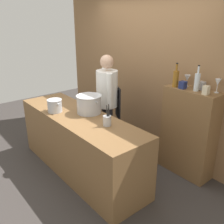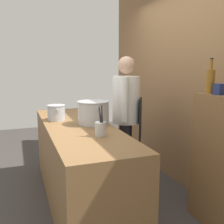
{
  "view_description": "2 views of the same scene",
  "coord_description": "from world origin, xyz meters",
  "views": [
    {
      "loc": [
        2.82,
        -1.72,
        2.21
      ],
      "look_at": [
        0.25,
        0.4,
        0.93
      ],
      "focal_mm": 40.29,
      "sensor_mm": 36.0,
      "label": 1
    },
    {
      "loc": [
        2.77,
        -0.62,
        1.54
      ],
      "look_at": [
        0.17,
        0.34,
        1.05
      ],
      "focal_mm": 41.83,
      "sensor_mm": 36.0,
      "label": 2
    }
  ],
  "objects": [
    {
      "name": "stockpot_large",
      "position": [
        0.0,
        0.18,
        1.03
      ],
      "size": [
        0.42,
        0.36,
        0.26
      ],
      "color": "#B7BABF",
      "rests_on": "prep_counter"
    },
    {
      "name": "prep_counter",
      "position": [
        0.0,
        0.0,
        0.45
      ],
      "size": [
        2.34,
        0.7,
        0.9
      ],
      "primitive_type": "cube",
      "color": "brown",
      "rests_on": "ground_plane"
    },
    {
      "name": "wine_bottle_amber",
      "position": [
        0.77,
        1.11,
        1.41
      ],
      "size": [
        0.08,
        0.08,
        0.33
      ],
      "color": "#8C5919",
      "rests_on": "bar_cabinet"
    },
    {
      "name": "brick_back_panel",
      "position": [
        0.0,
        1.4,
        1.5
      ],
      "size": [
        4.4,
        0.1,
        3.0
      ],
      "primitive_type": "cube",
      "color": "olive",
      "rests_on": "ground_plane"
    },
    {
      "name": "spice_tin_navy",
      "position": [
        0.89,
        1.12,
        1.33
      ],
      "size": [
        0.08,
        0.08,
        0.1
      ],
      "primitive_type": "cube",
      "color": "navy",
      "rests_on": "bar_cabinet"
    },
    {
      "name": "ground_plane",
      "position": [
        0.0,
        0.0,
        0.0
      ],
      "size": [
        8.0,
        8.0,
        0.0
      ],
      "primitive_type": "plane",
      "color": "#383330"
    },
    {
      "name": "chef",
      "position": [
        -0.18,
        0.66,
        0.96
      ],
      "size": [
        0.48,
        0.41,
        1.66
      ],
      "rotation": [
        0.0,
        0.0,
        2.65
      ],
      "color": "black",
      "rests_on": "ground_plane"
    },
    {
      "name": "utensil_crock",
      "position": [
        0.52,
        0.09,
        0.97
      ],
      "size": [
        0.1,
        0.1,
        0.29
      ],
      "color": "#B7BABF",
      "rests_on": "prep_counter"
    },
    {
      "name": "stockpot_small",
      "position": [
        -0.35,
        -0.18,
        0.99
      ],
      "size": [
        0.28,
        0.21,
        0.18
      ],
      "color": "#B7BABF",
      "rests_on": "prep_counter"
    }
  ]
}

